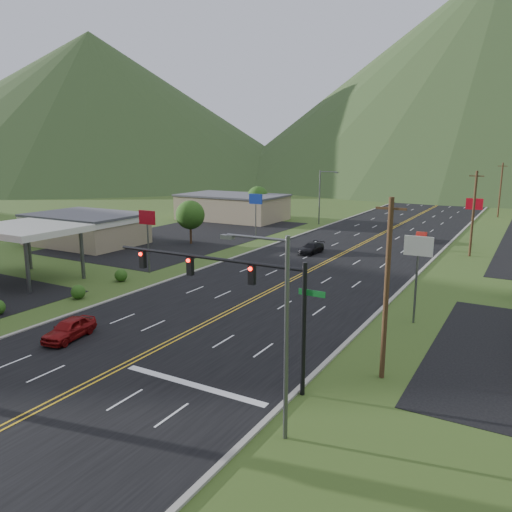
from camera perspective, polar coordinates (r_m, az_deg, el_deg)
The scene contains 20 objects.
traffic_signal at distance 26.63m, azimuth -2.37°, elevation -3.29°, with size 13.10×0.43×7.00m.
streetlight_east at distance 21.15m, azimuth 2.73°, elevation -7.84°, with size 3.28×0.25×9.00m.
streetlight_west at distance 84.32m, azimuth 7.49°, elevation 7.08°, with size 3.28×0.25×9.00m.
gas_canopy at distance 52.14m, azimuth -24.82°, elevation 2.68°, with size 10.00×8.00×5.30m.
building_west_mid at distance 70.11m, azimuth -18.85°, elevation 3.14°, with size 14.40×10.40×4.10m.
building_west_far at distance 90.33m, azimuth -2.72°, elevation 5.64°, with size 18.40×11.40×4.50m.
pole_sign_west_a at distance 51.43m, azimuth -12.32°, elevation 3.61°, with size 2.00×0.18×6.40m.
pole_sign_west_b at distance 69.21m, azimuth -0.03°, elevation 6.00°, with size 2.00×0.18×6.40m.
pole_sign_east_a at distance 37.18m, azimuth 18.02°, elevation 0.11°, with size 2.00×0.18×6.40m.
pole_sign_east_b at distance 68.51m, azimuth 23.64°, elevation 4.93°, with size 2.00×0.18×6.40m.
tree_west_a at distance 66.83m, azimuth -7.52°, elevation 4.68°, with size 3.84×3.84×5.82m.
tree_west_b at distance 92.03m, azimuth 0.20°, elevation 6.79°, with size 3.84×3.84×5.82m.
utility_pole_a at distance 27.56m, azimuth 14.70°, elevation -3.59°, with size 1.60×0.28×10.00m.
utility_pole_b at distance 63.51m, azimuth 23.58°, elevation 4.52°, with size 1.60×0.28×10.00m.
utility_pole_c at distance 103.21m, azimuth 26.15°, elevation 6.83°, with size 1.60×0.28×10.00m.
mountain_n at distance 230.61m, azimuth 25.86°, elevation 18.44°, with size 220.00×220.00×85.00m, color #1F3216.
mountain_nw at distance 230.57m, azimuth -18.12°, elevation 15.89°, with size 190.00×190.00×60.00m, color #1F3216.
car_red_near at distance 35.66m, azimuth -20.56°, elevation -7.85°, with size 1.65×4.09×1.39m, color maroon.
car_dark_mid at distance 60.75m, azimuth 6.33°, elevation 0.86°, with size 1.78×4.37×1.27m, color black.
car_red_far at distance 72.19m, azimuth 18.41°, elevation 2.12°, with size 1.41×4.04×1.33m, color maroon.
Camera 1 is at (20.16, -7.74, 12.38)m, focal length 35.00 mm.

